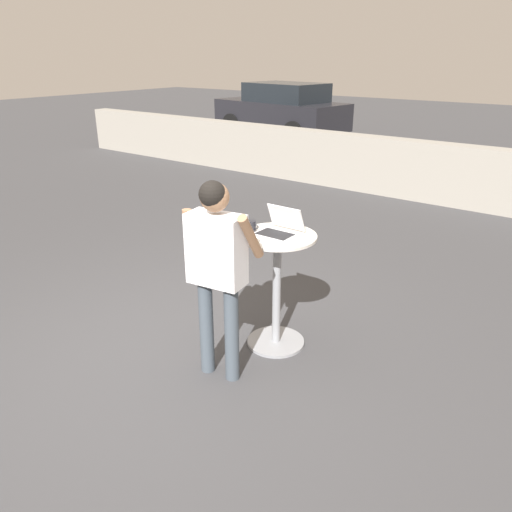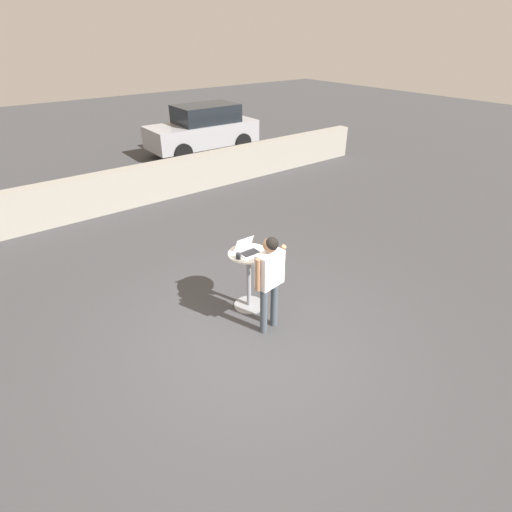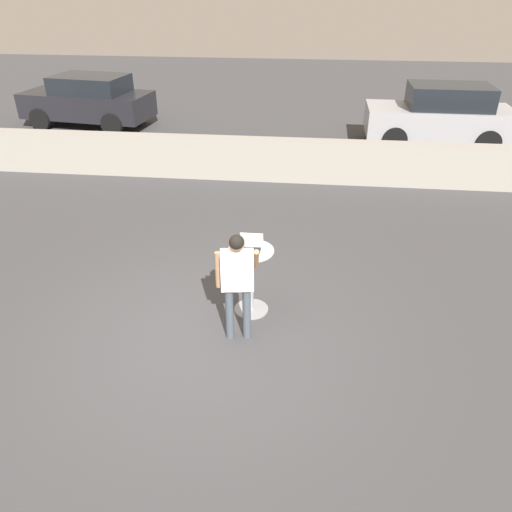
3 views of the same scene
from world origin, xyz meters
The scene contains 8 objects.
ground_plane centered at (0.00, 0.00, 0.00)m, with size 50.00×50.00×0.00m, color #3D3D3F.
pavement_kerb centered at (0.00, 6.02, 0.50)m, with size 17.42×0.35×1.00m.
cafe_table centered at (0.57, 0.72, 0.60)m, with size 0.64×0.64×1.01m.
laptop centered at (0.57, 0.74, 1.06)m, with size 0.32×0.32×0.22m.
coffee_mug centered at (0.35, 0.67, 1.06)m, with size 0.11×0.08×0.09m.
standing_person centered at (0.48, 0.08, 0.99)m, with size 0.56×0.40×1.58m.
parked_car_near_street centered at (-5.73, 10.14, 0.81)m, with size 4.17×2.22×1.57m.
parked_car_further_down centered at (4.89, 9.30, 0.84)m, with size 3.99×1.79×1.67m.
Camera 3 is at (1.31, -5.24, 4.35)m, focal length 35.00 mm.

